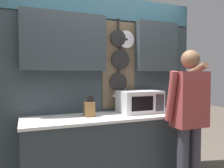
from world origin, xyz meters
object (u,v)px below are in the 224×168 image
Objects in this scene: microwave at (140,102)px; knife_block at (89,109)px; utensil_crock at (171,105)px; person at (189,111)px.

microwave is 0.68m from knife_block.
person is (-0.18, -0.55, 0.01)m from utensil_crock.
microwave is at bearing -179.76° from utensil_crock.
utensil_crock is (1.18, 0.00, -0.01)m from knife_block.
utensil_crock reaches higher than microwave.
microwave is at bearing 120.38° from person.
knife_block is at bearing 179.99° from microwave.
utensil_crock is at bearing 0.24° from microwave.
person is (0.32, -0.55, -0.06)m from microwave.
knife_block is 0.75× the size of utensil_crock.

